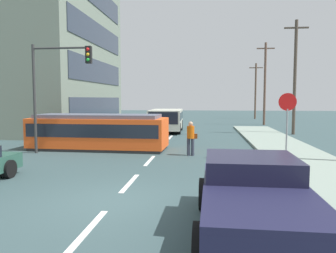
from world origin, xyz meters
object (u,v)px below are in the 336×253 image
object	(u,v)px
traffic_light_mast	(56,78)
stop_sign	(287,112)
pickup_truck_parked	(253,197)
utility_pole_distant	(256,90)
parked_sedan_mid	(88,131)
utility_pole_far	(265,82)
city_bus	(166,119)
streetcar_tram	(99,131)
pedestrian_crossing	(191,136)
utility_pole_mid	(295,75)

from	to	relation	value
traffic_light_mast	stop_sign	bearing A→B (deg)	-6.37
pickup_truck_parked	utility_pole_distant	size ratio (longest dim) A/B	0.67
parked_sedan_mid	utility_pole_far	bearing A→B (deg)	45.63
city_bus	utility_pole_far	distance (m)	13.12
pickup_truck_parked	streetcar_tram	bearing A→B (deg)	121.66
streetcar_tram	traffic_light_mast	xyz separation A→B (m)	(-1.62, -1.63, 2.83)
streetcar_tram	utility_pole_far	distance (m)	22.17
pedestrian_crossing	utility_pole_distant	distance (m)	31.61
streetcar_tram	city_bus	size ratio (longest dim) A/B	1.38
utility_pole_mid	streetcar_tram	bearing A→B (deg)	-144.33
city_bus	traffic_light_mast	xyz separation A→B (m)	(-4.21, -11.45, 2.76)
parked_sedan_mid	utility_pole_far	size ratio (longest dim) A/B	0.50
streetcar_tram	pedestrian_crossing	size ratio (longest dim) A/B	4.48
parked_sedan_mid	utility_pole_far	xyz separation A→B (m)	(14.06, 14.37, 3.84)
city_bus	utility_pole_distant	distance (m)	21.86
pedestrian_crossing	parked_sedan_mid	size ratio (longest dim) A/B	0.39
traffic_light_mast	utility_pole_distant	bearing A→B (deg)	65.12
city_bus	utility_pole_distant	bearing A→B (deg)	62.48
utility_pole_far	parked_sedan_mid	bearing A→B (deg)	-134.37
pickup_truck_parked	utility_pole_far	size ratio (longest dim) A/B	0.59
streetcar_tram	city_bus	distance (m)	10.16
utility_pole_far	utility_pole_distant	distance (m)	10.74
city_bus	traffic_light_mast	bearing A→B (deg)	-110.20
utility_pole_far	utility_pole_distant	size ratio (longest dim) A/B	1.14
streetcar_tram	pickup_truck_parked	distance (m)	12.90
utility_pole_far	stop_sign	bearing A→B (deg)	-97.19
streetcar_tram	stop_sign	size ratio (longest dim) A/B	2.60
utility_pole_far	utility_pole_mid	bearing A→B (deg)	-86.04
pedestrian_crossing	utility_pole_far	size ratio (longest dim) A/B	0.20
stop_sign	traffic_light_mast	bearing A→B (deg)	173.63
pedestrian_crossing	pickup_truck_parked	xyz separation A→B (m)	(1.66, -9.45, -0.15)
stop_sign	utility_pole_mid	world-z (taller)	utility_pole_mid
traffic_light_mast	utility_pole_far	xyz separation A→B (m)	(13.60, 19.96, 0.64)
pickup_truck_parked	parked_sedan_mid	world-z (taller)	pickup_truck_parked
streetcar_tram	parked_sedan_mid	bearing A→B (deg)	117.61
traffic_light_mast	utility_pole_mid	size ratio (longest dim) A/B	0.63
city_bus	utility_pole_far	bearing A→B (deg)	42.19
utility_pole_mid	parked_sedan_mid	bearing A→B (deg)	-160.87
pickup_truck_parked	utility_pole_far	distance (m)	29.99
pedestrian_crossing	stop_sign	bearing A→B (deg)	-17.51
city_bus	pedestrian_crossing	distance (m)	11.62
pedestrian_crossing	pickup_truck_parked	size ratio (longest dim) A/B	0.33
utility_pole_distant	pickup_truck_parked	bearing A→B (deg)	-98.30
stop_sign	traffic_light_mast	world-z (taller)	traffic_light_mast
traffic_light_mast	utility_pole_distant	size ratio (longest dim) A/B	0.73
city_bus	utility_pole_distant	world-z (taller)	utility_pole_distant
city_bus	parked_sedan_mid	bearing A→B (deg)	-128.54
streetcar_tram	parked_sedan_mid	world-z (taller)	streetcar_tram
streetcar_tram	utility_pole_distant	distance (m)	31.79
pickup_truck_parked	parked_sedan_mid	bearing A→B (deg)	120.62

